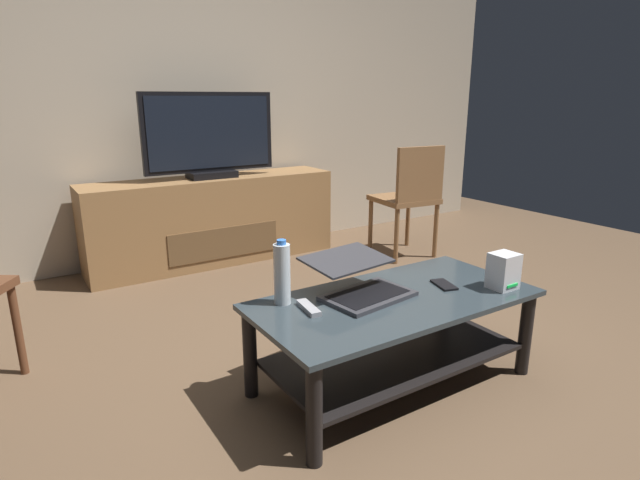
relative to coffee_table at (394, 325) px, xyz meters
The scene contains 11 objects.
ground_plane 0.33m from the coffee_table, 139.56° to the left, with size 7.68×7.68×0.00m, color brown.
back_wall 2.71m from the coffee_table, 92.62° to the left, with size 6.40×0.12×2.80m, color #B2A38C.
coffee_table is the anchor object (origin of this frame).
media_cabinet 2.15m from the coffee_table, 89.96° to the left, with size 1.92×0.43×0.67m.
television 2.23m from the coffee_table, 89.96° to the left, with size 1.00×0.20×0.63m.
dining_chair 1.97m from the coffee_table, 45.93° to the left, with size 0.49×0.49×0.90m.
laptop 0.25m from the coffee_table, 135.06° to the left, with size 0.43×0.43×0.16m.
router_box 0.55m from the coffee_table, 20.38° to the right, with size 0.12×0.11×0.16m.
water_bottle_near 0.56m from the coffee_table, 155.25° to the left, with size 0.07×0.07×0.28m.
cell_phone 0.31m from the coffee_table, ahead, with size 0.07×0.14×0.01m, color black.
tv_remote 0.42m from the coffee_table, 167.87° to the left, with size 0.04×0.16×0.02m, color #99999E.
Camera 1 is at (-1.28, -1.65, 1.26)m, focal length 28.57 mm.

